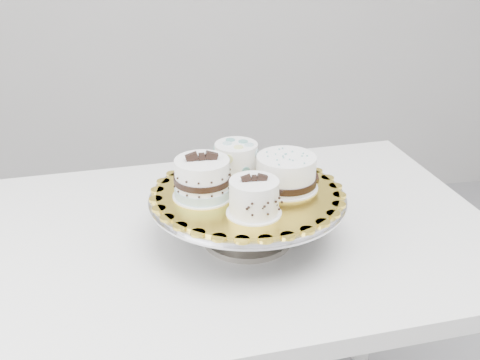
{
  "coord_description": "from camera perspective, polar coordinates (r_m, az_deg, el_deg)",
  "views": [
    {
      "loc": [
        -0.03,
        -0.93,
        1.39
      ],
      "look_at": [
        0.14,
        0.12,
        0.89
      ],
      "focal_mm": 45.0,
      "sensor_mm": 36.0,
      "label": 1
    }
  ],
  "objects": [
    {
      "name": "cake_stand",
      "position": [
        1.21,
        0.71,
        -2.75
      ],
      "size": [
        0.39,
        0.39,
        0.11
      ],
      "color": "gray",
      "rests_on": "table"
    },
    {
      "name": "cake_dots",
      "position": [
        1.26,
        -0.37,
        2.08
      ],
      "size": [
        0.12,
        0.12,
        0.07
      ],
      "rotation": [
        0.0,
        0.0,
        0.39
      ],
      "color": "white",
      "rests_on": "cake_board"
    },
    {
      "name": "table",
      "position": [
        1.32,
        -1.53,
        -7.91
      ],
      "size": [
        1.23,
        0.88,
        0.75
      ],
      "rotation": [
        0.0,
        0.0,
        0.09
      ],
      "color": "white",
      "rests_on": "floor"
    },
    {
      "name": "cake_swirl",
      "position": [
        1.1,
        1.34,
        -1.72
      ],
      "size": [
        0.1,
        0.1,
        0.08
      ],
      "rotation": [
        0.0,
        0.0,
        -0.01
      ],
      "color": "white",
      "rests_on": "cake_board"
    },
    {
      "name": "cake_banded",
      "position": [
        1.16,
        -3.59,
        0.03
      ],
      "size": [
        0.12,
        0.12,
        0.1
      ],
      "rotation": [
        0.0,
        0.0,
        0.0
      ],
      "color": "white",
      "rests_on": "cake_board"
    },
    {
      "name": "cake_ribbon",
      "position": [
        1.2,
        4.44,
        0.64
      ],
      "size": [
        0.14,
        0.13,
        0.07
      ],
      "rotation": [
        0.0,
        0.0,
        -0.08
      ],
      "color": "white",
      "rests_on": "cake_board"
    },
    {
      "name": "cake_board",
      "position": [
        1.19,
        0.72,
        -1.22
      ],
      "size": [
        0.37,
        0.37,
        0.01
      ],
      "primitive_type": "cylinder",
      "rotation": [
        0.0,
        0.0,
        0.02
      ],
      "color": "gold",
      "rests_on": "cake_stand"
    }
  ]
}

